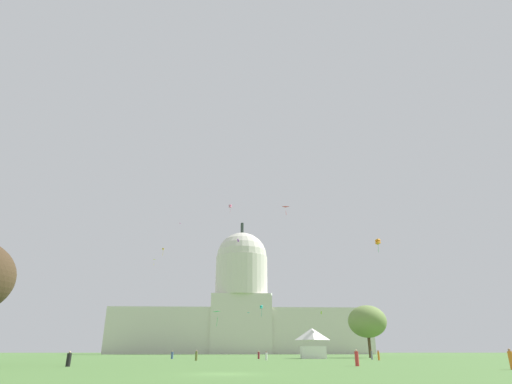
# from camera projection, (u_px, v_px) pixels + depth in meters

# --- Properties ---
(ground_plane) EXTENTS (800.00, 800.00, 0.00)m
(ground_plane) POSITION_uv_depth(u_px,v_px,m) (224.00, 374.00, 28.63)
(ground_plane) COLOR #4C7538
(capitol_building) EXTENTS (136.53, 28.79, 71.28)m
(capitol_building) POSITION_uv_depth(u_px,v_px,m) (241.00, 310.00, 220.27)
(capitol_building) COLOR beige
(capitol_building) RESTS_ON ground_plane
(event_tent) EXTENTS (6.04, 6.10, 6.27)m
(event_tent) POSITION_uv_depth(u_px,v_px,m) (312.00, 343.00, 89.47)
(event_tent) COLOR white
(event_tent) RESTS_ON ground_plane
(tree_east_far) EXTENTS (12.84, 12.93, 12.05)m
(tree_east_far) POSITION_uv_depth(u_px,v_px,m) (367.00, 321.00, 99.40)
(tree_east_far) COLOR #4C3823
(tree_east_far) RESTS_ON ground_plane
(person_white_mid_center) EXTENTS (0.54, 0.54, 1.45)m
(person_white_mid_center) POSITION_uv_depth(u_px,v_px,m) (266.00, 356.00, 73.04)
(person_white_mid_center) COLOR silver
(person_white_mid_center) RESTS_ON ground_plane
(person_grey_aisle_center) EXTENTS (0.44, 0.44, 1.72)m
(person_grey_aisle_center) POSITION_uv_depth(u_px,v_px,m) (372.00, 355.00, 77.08)
(person_grey_aisle_center) COLOR gray
(person_grey_aisle_center) RESTS_ON ground_plane
(person_olive_near_tree_west) EXTENTS (0.40, 0.40, 1.65)m
(person_olive_near_tree_west) POSITION_uv_depth(u_px,v_px,m) (196.00, 356.00, 68.10)
(person_olive_near_tree_west) COLOR olive
(person_olive_near_tree_west) RESTS_ON ground_plane
(person_black_back_center) EXTENTS (0.49, 0.49, 1.52)m
(person_black_back_center) POSITION_uv_depth(u_px,v_px,m) (69.00, 360.00, 42.43)
(person_black_back_center) COLOR black
(person_black_back_center) RESTS_ON ground_plane
(person_orange_near_tent) EXTENTS (0.51, 0.51, 1.72)m
(person_orange_near_tent) POSITION_uv_depth(u_px,v_px,m) (511.00, 360.00, 35.65)
(person_orange_near_tent) COLOR orange
(person_orange_near_tent) RESTS_ON ground_plane
(person_orange_lawn_far_left) EXTENTS (0.46, 0.46, 1.71)m
(person_orange_lawn_far_left) POSITION_uv_depth(u_px,v_px,m) (379.00, 355.00, 71.21)
(person_orange_lawn_far_left) COLOR orange
(person_orange_lawn_far_left) RESTS_ON ground_plane
(person_maroon_front_left) EXTENTS (0.45, 0.45, 1.57)m
(person_maroon_front_left) POSITION_uv_depth(u_px,v_px,m) (259.00, 355.00, 83.74)
(person_maroon_front_left) COLOR maroon
(person_maroon_front_left) RESTS_ON ground_plane
(person_red_front_center) EXTENTS (0.42, 0.42, 1.68)m
(person_red_front_center) POSITION_uv_depth(u_px,v_px,m) (357.00, 358.00, 43.80)
(person_red_front_center) COLOR red
(person_red_front_center) RESTS_ON ground_plane
(person_denim_back_right) EXTENTS (0.66, 0.66, 1.60)m
(person_denim_back_right) POSITION_uv_depth(u_px,v_px,m) (172.00, 355.00, 83.54)
(person_denim_back_right) COLOR #3D5684
(person_denim_back_right) RESTS_ON ground_plane
(kite_magenta_high) EXTENTS (1.06, 1.28, 0.38)m
(kite_magenta_high) POSITION_uv_depth(u_px,v_px,m) (179.00, 224.00, 199.70)
(kite_magenta_high) COLOR #D1339E
(kite_orange_mid) EXTENTS (1.41, 1.43, 3.40)m
(kite_orange_mid) POSITION_uv_depth(u_px,v_px,m) (378.00, 242.00, 102.15)
(kite_orange_mid) COLOR orange
(kite_yellow_mid) EXTENTS (1.30, 1.24, 1.98)m
(kite_yellow_mid) POSITION_uv_depth(u_px,v_px,m) (153.00, 261.00, 157.41)
(kite_yellow_mid) COLOR yellow
(kite_violet_high) EXTENTS (0.95, 0.75, 1.48)m
(kite_violet_high) POSITION_uv_depth(u_px,v_px,m) (238.00, 240.00, 184.32)
(kite_violet_high) COLOR purple
(kite_gold_high) EXTENTS (0.66, 0.68, 3.33)m
(kite_gold_high) POSITION_uv_depth(u_px,v_px,m) (163.00, 249.00, 164.50)
(kite_gold_high) COLOR gold
(kite_pink_high) EXTENTS (1.29, 1.30, 3.45)m
(kite_pink_high) POSITION_uv_depth(u_px,v_px,m) (230.00, 206.00, 161.80)
(kite_pink_high) COLOR pink
(kite_lime_low) EXTENTS (0.56, 0.82, 1.26)m
(kite_lime_low) POSITION_uv_depth(u_px,v_px,m) (321.00, 313.00, 168.62)
(kite_lime_low) COLOR #8CD133
(kite_white_mid) EXTENTS (0.76, 0.85, 1.08)m
(kite_white_mid) POSITION_uv_depth(u_px,v_px,m) (272.00, 294.00, 168.68)
(kite_white_mid) COLOR white
(kite_red_high) EXTENTS (1.76, 0.67, 2.17)m
(kite_red_high) POSITION_uv_depth(u_px,v_px,m) (285.00, 209.00, 114.24)
(kite_red_high) COLOR red
(kite_turquoise_low) EXTENTS (0.95, 0.95, 3.26)m
(kite_turquoise_low) POSITION_uv_depth(u_px,v_px,m) (261.00, 307.00, 122.32)
(kite_turquoise_low) COLOR teal
(kite_cyan_low) EXTENTS (0.97, 1.79, 0.24)m
(kite_cyan_low) POSITION_uv_depth(u_px,v_px,m) (250.00, 314.00, 142.83)
(kite_cyan_low) COLOR #33BCDB
(kite_green_low) EXTENTS (1.84, 1.47, 3.19)m
(kite_green_low) POSITION_uv_depth(u_px,v_px,m) (218.00, 313.00, 91.49)
(kite_green_low) COLOR green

